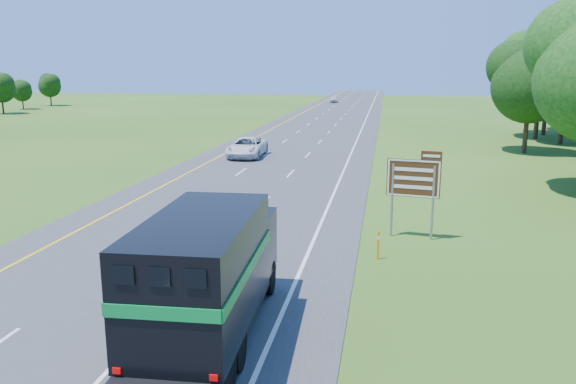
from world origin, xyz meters
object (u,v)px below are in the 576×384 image
object	(u,v)px
horse_truck	(209,271)
far_car	(334,99)
white_suv	(247,147)
exit_sign	(414,182)

from	to	relation	value
horse_truck	far_car	xyz separation A→B (m)	(-6.84, 110.24, -1.23)
horse_truck	white_suv	xyz separation A→B (m)	(-6.93, 32.16, -1.13)
white_suv	far_car	size ratio (longest dim) A/B	1.40
horse_truck	white_suv	distance (m)	32.92
horse_truck	white_suv	bearing A→B (deg)	99.72
far_car	exit_sign	xyz separation A→B (m)	(12.78, -99.51, 1.80)
far_car	horse_truck	bearing A→B (deg)	-90.19
horse_truck	exit_sign	size ratio (longest dim) A/B	2.12
horse_truck	exit_sign	world-z (taller)	exit_sign
far_car	exit_sign	world-z (taller)	exit_sign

